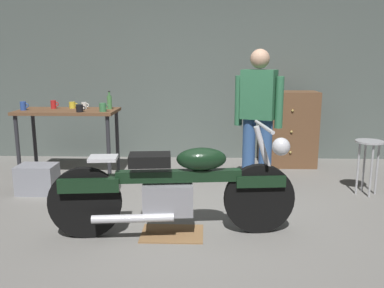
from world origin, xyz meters
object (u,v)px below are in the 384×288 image
Objects in this scene: storage_bin at (38,179)px; wooden_dresser at (288,129)px; person_standing at (258,115)px; bottle at (109,102)px; mug_yellow_tall at (73,105)px; mug_white_ceramic at (84,106)px; mug_black_matte at (80,108)px; mug_green_speckled at (103,107)px; mug_blue_enamel at (23,106)px; mug_red_diner at (54,104)px; motorcycle at (175,187)px; shop_stool at (369,153)px.

wooden_dresser is at bearing 23.44° from storage_bin.
person_standing is 1.44m from wooden_dresser.
bottle is at bearing 3.56° from person_standing.
mug_yellow_tall is (0.16, 0.92, 0.77)m from storage_bin.
storage_bin is at bearing 26.86° from person_standing.
storage_bin is at bearing -112.08° from mug_white_ceramic.
bottle reaches higher than mug_black_matte.
wooden_dresser is at bearing 17.84° from mug_green_speckled.
mug_black_matte is 0.96× the size of mug_green_speckled.
mug_white_ceramic is 0.35m from bottle.
mug_blue_enamel is (-3.60, -0.71, 0.41)m from wooden_dresser.
person_standing reaches higher than mug_red_diner.
person_standing is 2.70m from storage_bin.
mug_yellow_tall is at bearing 171.41° from bottle.
person_standing is 14.39× the size of mug_yellow_tall.
person_standing is 14.83× the size of mug_red_diner.
mug_green_speckled is (-1.04, 1.69, 0.51)m from motorcycle.
mug_blue_enamel is (-4.27, 0.59, 0.46)m from shop_stool.
person_standing is at bearing -20.30° from bottle.
motorcycle is 2.71m from mug_red_diner.
mug_white_ceramic reaches higher than mug_yellow_tall.
wooden_dresser is 9.73× the size of mug_blue_enamel.
bottle reaches higher than storage_bin.
mug_white_ceramic is 0.88× the size of mug_yellow_tall.
shop_stool reaches higher than storage_bin.
mug_green_speckled reaches higher than storage_bin.
mug_yellow_tall is 0.48× the size of bottle.
mug_green_speckled is at bearing 11.61° from mug_black_matte.
mug_red_diner reaches higher than motorcycle.
motorcycle is at bearing -150.89° from shop_stool.
mug_black_matte is 1.06× the size of mug_blue_enamel.
mug_green_speckled is at bearing -40.97° from mug_white_ceramic.
person_standing is 1.35m from shop_stool.
wooden_dresser reaches higher than mug_white_ceramic.
wooden_dresser is 9.77× the size of mug_red_diner.
motorcycle is 21.32× the size of mug_white_ceramic.
wooden_dresser is (1.48, 2.50, 0.10)m from motorcycle.
mug_blue_enamel is (-0.80, 0.16, 0.01)m from mug_black_matte.
mug_green_speckled is at bearing -162.16° from wooden_dresser.
mug_black_matte is at bearing -60.75° from mug_yellow_tall.
motorcycle is at bearing -120.66° from wooden_dresser.
mug_white_ceramic is (-3.52, 0.77, 0.45)m from shop_stool.
mug_red_diner is (-3.27, -0.52, 0.41)m from wooden_dresser.
mug_blue_enamel reaches higher than motorcycle.
person_standing is 3.80× the size of storage_bin.
mug_green_speckled is 0.52× the size of bottle.
mug_red_diner is at bearing 126.37° from motorcycle.
motorcycle is 1.31× the size of person_standing.
mug_yellow_tall is at bearing 145.93° from mug_green_speckled.
shop_stool is at bearing 1.28° from storage_bin.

